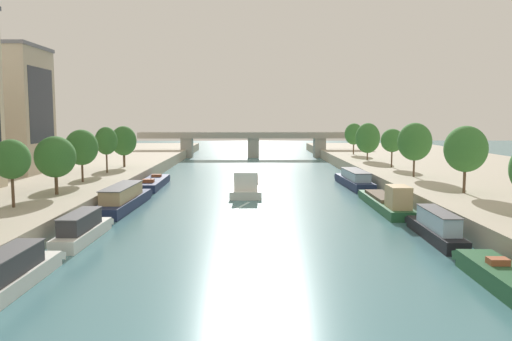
{
  "coord_description": "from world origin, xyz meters",
  "views": [
    {
      "loc": [
        -0.82,
        -18.46,
        10.25
      ],
      "look_at": [
        0.0,
        51.91,
        2.82
      ],
      "focal_mm": 35.89,
      "sensor_mm": 36.0,
      "label": 1
    }
  ],
  "objects_px": {
    "tree_left_nearest": "(55,157)",
    "moored_boat_left_end": "(124,199)",
    "moored_boat_left_downstream": "(11,273)",
    "tree_right_distant": "(368,138)",
    "moored_boat_right_near": "(436,227)",
    "moored_boat_right_second": "(387,201)",
    "moored_boat_right_gap_after": "(354,180)",
    "bridge_far": "(253,142)",
    "tree_left_far": "(82,147)",
    "tree_right_third": "(354,134)",
    "tree_right_nearest": "(392,140)",
    "tree_right_far": "(466,149)",
    "tree_left_by_lamp": "(106,141)",
    "moored_boat_left_near": "(82,229)",
    "tree_right_second": "(415,142)",
    "barge_midriver": "(247,184)",
    "tree_left_end_of_row": "(124,141)",
    "tree_left_past_mid": "(11,159)",
    "moored_boat_left_gap_after": "(154,183)"
  },
  "relations": [
    {
      "from": "tree_left_far",
      "to": "tree_left_past_mid",
      "type": "bearing_deg",
      "value": -91.11
    },
    {
      "from": "moored_boat_right_second",
      "to": "tree_right_distant",
      "type": "height_order",
      "value": "tree_right_distant"
    },
    {
      "from": "moored_boat_left_downstream",
      "to": "moored_boat_left_gap_after",
      "type": "xyz_separation_m",
      "value": [
        0.05,
        44.77,
        -0.41
      ]
    },
    {
      "from": "moored_boat_left_downstream",
      "to": "tree_right_distant",
      "type": "bearing_deg",
      "value": 61.12
    },
    {
      "from": "tree_left_far",
      "to": "tree_left_nearest",
      "type": "bearing_deg",
      "value": -86.37
    },
    {
      "from": "moored_boat_left_near",
      "to": "tree_left_nearest",
      "type": "height_order",
      "value": "tree_left_nearest"
    },
    {
      "from": "moored_boat_left_end",
      "to": "tree_right_second",
      "type": "height_order",
      "value": "tree_right_second"
    },
    {
      "from": "tree_right_third",
      "to": "tree_right_distant",
      "type": "bearing_deg",
      "value": -91.68
    },
    {
      "from": "moored_boat_right_near",
      "to": "moored_boat_right_second",
      "type": "height_order",
      "value": "moored_boat_right_second"
    },
    {
      "from": "moored_boat_left_gap_after",
      "to": "tree_right_third",
      "type": "xyz_separation_m",
      "value": [
        36.66,
        36.1,
        5.9
      ]
    },
    {
      "from": "tree_left_nearest",
      "to": "moored_boat_left_end",
      "type": "bearing_deg",
      "value": 25.95
    },
    {
      "from": "moored_boat_right_gap_after",
      "to": "tree_right_far",
      "type": "xyz_separation_m",
      "value": [
        7.66,
        -20.23,
        5.76
      ]
    },
    {
      "from": "tree_left_end_of_row",
      "to": "bridge_far",
      "type": "height_order",
      "value": "tree_left_end_of_row"
    },
    {
      "from": "moored_boat_left_downstream",
      "to": "tree_left_far",
      "type": "xyz_separation_m",
      "value": [
        -6.8,
        34.16,
        5.42
      ]
    },
    {
      "from": "moored_boat_left_downstream",
      "to": "moored_boat_right_second",
      "type": "height_order",
      "value": "moored_boat_right_second"
    },
    {
      "from": "moored_boat_right_near",
      "to": "tree_right_third",
      "type": "distance_m",
      "value": 69.53
    },
    {
      "from": "tree_left_past_mid",
      "to": "tree_left_far",
      "type": "distance_m",
      "value": 18.09
    },
    {
      "from": "tree_left_by_lamp",
      "to": "tree_right_distant",
      "type": "distance_m",
      "value": 47.82
    },
    {
      "from": "tree_left_far",
      "to": "moored_boat_left_near",
      "type": "bearing_deg",
      "value": -72.17
    },
    {
      "from": "tree_left_nearest",
      "to": "tree_right_third",
      "type": "height_order",
      "value": "tree_right_third"
    },
    {
      "from": "tree_right_third",
      "to": "barge_midriver",
      "type": "bearing_deg",
      "value": -119.88
    },
    {
      "from": "tree_right_distant",
      "to": "tree_left_far",
      "type": "bearing_deg",
      "value": -143.74
    },
    {
      "from": "tree_left_nearest",
      "to": "tree_right_second",
      "type": "xyz_separation_m",
      "value": [
        42.64,
        15.38,
        0.81
      ]
    },
    {
      "from": "tree_right_third",
      "to": "bridge_far",
      "type": "height_order",
      "value": "tree_right_third"
    },
    {
      "from": "tree_left_nearest",
      "to": "bridge_far",
      "type": "xyz_separation_m",
      "value": [
        21.19,
        75.16,
        -2.04
      ]
    },
    {
      "from": "moored_boat_left_near",
      "to": "tree_left_end_of_row",
      "type": "relative_size",
      "value": 1.58
    },
    {
      "from": "barge_midriver",
      "to": "moored_boat_right_second",
      "type": "bearing_deg",
      "value": -44.6
    },
    {
      "from": "tree_left_end_of_row",
      "to": "tree_left_far",
      "type": "bearing_deg",
      "value": -91.4
    },
    {
      "from": "tree_left_by_lamp",
      "to": "tree_right_distant",
      "type": "bearing_deg",
      "value": 26.08
    },
    {
      "from": "moored_boat_left_near",
      "to": "tree_right_distant",
      "type": "relative_size",
      "value": 1.5
    },
    {
      "from": "moored_boat_right_near",
      "to": "tree_right_nearest",
      "type": "bearing_deg",
      "value": 79.59
    },
    {
      "from": "moored_boat_left_downstream",
      "to": "moored_boat_right_gap_after",
      "type": "height_order",
      "value": "moored_boat_right_gap_after"
    },
    {
      "from": "barge_midriver",
      "to": "moored_boat_left_gap_after",
      "type": "height_order",
      "value": "barge_midriver"
    },
    {
      "from": "moored_boat_left_gap_after",
      "to": "moored_boat_right_second",
      "type": "xyz_separation_m",
      "value": [
        29.27,
        -18.98,
        0.33
      ]
    },
    {
      "from": "barge_midriver",
      "to": "tree_right_nearest",
      "type": "bearing_deg",
      "value": 25.82
    },
    {
      "from": "moored_boat_left_near",
      "to": "bridge_far",
      "type": "xyz_separation_m",
      "value": [
        14.74,
        86.85,
        3.0
      ]
    },
    {
      "from": "moored_boat_right_gap_after",
      "to": "tree_left_past_mid",
      "type": "xyz_separation_m",
      "value": [
        -36.67,
        -28.43,
        5.39
      ]
    },
    {
      "from": "barge_midriver",
      "to": "moored_boat_left_near",
      "type": "relative_size",
      "value": 2.01
    },
    {
      "from": "moored_boat_right_near",
      "to": "tree_left_by_lamp",
      "type": "relative_size",
      "value": 1.73
    },
    {
      "from": "tree_right_nearest",
      "to": "tree_right_third",
      "type": "height_order",
      "value": "tree_right_third"
    },
    {
      "from": "moored_boat_left_end",
      "to": "tree_left_far",
      "type": "relative_size",
      "value": 2.41
    },
    {
      "from": "tree_left_far",
      "to": "tree_left_by_lamp",
      "type": "height_order",
      "value": "tree_left_by_lamp"
    },
    {
      "from": "tree_right_second",
      "to": "tree_left_nearest",
      "type": "bearing_deg",
      "value": -160.16
    },
    {
      "from": "moored_boat_right_near",
      "to": "tree_left_end_of_row",
      "type": "bearing_deg",
      "value": 130.86
    },
    {
      "from": "moored_boat_right_second",
      "to": "moored_boat_right_gap_after",
      "type": "distance_m",
      "value": 18.73
    },
    {
      "from": "tree_right_distant",
      "to": "tree_right_second",
      "type": "bearing_deg",
      "value": -89.5
    },
    {
      "from": "tree_left_past_mid",
      "to": "tree_right_third",
      "type": "bearing_deg",
      "value": 55.91
    },
    {
      "from": "barge_midriver",
      "to": "tree_right_distant",
      "type": "height_order",
      "value": "tree_right_distant"
    },
    {
      "from": "tree_left_past_mid",
      "to": "tree_left_by_lamp",
      "type": "xyz_separation_m",
      "value": [
        0.47,
        28.66,
        0.3
      ]
    },
    {
      "from": "moored_boat_left_end",
      "to": "tree_right_nearest",
      "type": "distance_m",
      "value": 45.28
    }
  ]
}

